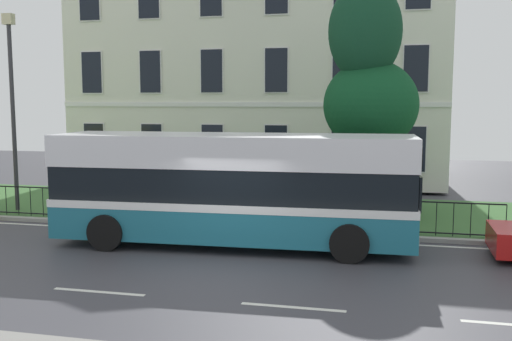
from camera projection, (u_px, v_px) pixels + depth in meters
ground_plane at (233, 258)px, 14.30m from camera, size 60.00×56.00×0.18m
georgian_townhouse at (264, 46)px, 28.79m from camera, size 17.62×8.49×12.97m
iron_verge_railing at (182, 207)px, 17.77m from camera, size 18.74×0.04×0.97m
evergreen_tree at (365, 123)px, 18.87m from camera, size 3.63×3.63×7.72m
single_decker_bus at (233, 188)px, 15.37m from camera, size 9.60×2.85×2.99m
street_lamp_post at (12, 99)px, 19.60m from camera, size 0.36×0.24×6.66m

